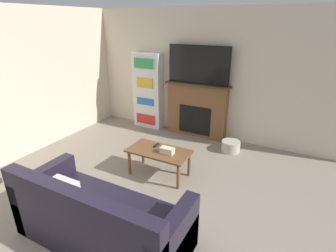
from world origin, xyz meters
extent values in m
cube|color=beige|center=(0.00, 4.07, 1.35)|extent=(6.28, 0.06, 2.70)
cube|color=beige|center=(-2.67, 2.02, 1.35)|extent=(0.06, 5.04, 2.70)
cube|color=brown|center=(-0.10, 3.93, 0.58)|extent=(1.32, 0.22, 1.15)
cube|color=black|center=(-0.10, 3.82, 0.40)|extent=(0.73, 0.01, 0.63)
cube|color=#4C331E|center=(-0.10, 3.91, 1.17)|extent=(1.42, 0.28, 0.04)
cube|color=black|center=(-0.10, 3.91, 1.58)|extent=(1.33, 0.03, 0.78)
cube|color=black|center=(-0.10, 3.90, 1.58)|extent=(1.30, 0.01, 0.75)
cube|color=black|center=(0.10, 0.57, 0.22)|extent=(2.03, 0.88, 0.45)
cube|color=black|center=(0.10, 0.21, 0.68)|extent=(2.03, 0.16, 0.46)
cube|color=black|center=(-0.83, 0.57, 0.35)|extent=(0.16, 0.88, 0.70)
cube|color=black|center=(1.04, 0.57, 0.35)|extent=(0.16, 0.88, 0.70)
cube|color=silver|center=(-0.35, 0.48, 0.59)|extent=(0.36, 0.14, 0.28)
cube|color=brown|center=(-0.02, 2.09, 0.45)|extent=(1.03, 0.54, 0.03)
cylinder|color=brown|center=(-0.47, 1.88, 0.22)|extent=(0.05, 0.05, 0.43)
cylinder|color=brown|center=(0.44, 1.88, 0.22)|extent=(0.05, 0.05, 0.43)
cylinder|color=brown|center=(-0.47, 2.30, 0.22)|extent=(0.05, 0.05, 0.43)
cylinder|color=brown|center=(0.44, 2.30, 0.22)|extent=(0.05, 0.05, 0.43)
cube|color=beige|center=(0.15, 2.07, 0.51)|extent=(0.22, 0.12, 0.10)
cube|color=black|center=(-0.14, 2.22, 0.47)|extent=(0.04, 0.15, 0.02)
cube|color=white|center=(-1.34, 3.91, 0.88)|extent=(0.70, 0.26, 1.76)
cube|color=red|center=(-1.34, 3.77, 0.22)|extent=(0.50, 0.03, 0.23)
cube|color=#2D70B7|center=(-1.34, 3.77, 0.66)|extent=(0.45, 0.03, 0.16)
cube|color=gold|center=(-1.34, 3.77, 1.10)|extent=(0.41, 0.03, 0.22)
cube|color=green|center=(-1.34, 3.77, 1.54)|extent=(0.51, 0.03, 0.22)
cylinder|color=#BCB29E|center=(0.81, 3.51, 0.11)|extent=(0.36, 0.36, 0.21)
camera|label=1|loc=(1.90, -1.21, 2.44)|focal=28.00mm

